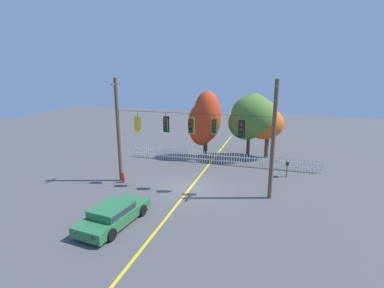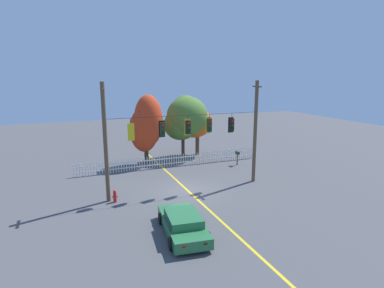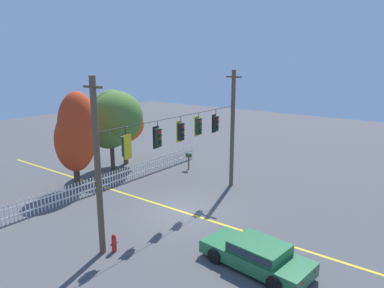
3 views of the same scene
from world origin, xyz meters
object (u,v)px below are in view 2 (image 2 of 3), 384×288
traffic_signal_northbound_primary (232,125)px  traffic_signal_southbound_primary (131,132)px  parked_car (183,223)px  roadside_mailbox (237,154)px  traffic_signal_eastbound_side (162,129)px  autumn_maple_mid (185,117)px  traffic_signal_westbound_side (209,125)px  autumn_maple_near_fence (146,125)px  autumn_oak_far_east (194,121)px  fire_hydrant (115,196)px  traffic_signal_northbound_secondary (188,127)px

traffic_signal_northbound_primary → traffic_signal_southbound_primary: bearing=-179.9°
parked_car → roadside_mailbox: size_ratio=3.65×
traffic_signal_southbound_primary → traffic_signal_eastbound_side: size_ratio=1.02×
traffic_signal_eastbound_side → autumn_maple_mid: (5.01, 9.05, -0.55)m
traffic_signal_southbound_primary → traffic_signal_westbound_side: same height
autumn_maple_near_fence → parked_car: size_ratio=1.34×
traffic_signal_northbound_primary → autumn_maple_mid: 9.07m
autumn_maple_near_fence → autumn_maple_mid: size_ratio=1.04×
autumn_oak_far_east → roadside_mailbox: autumn_oak_far_east is taller
traffic_signal_southbound_primary → autumn_maple_near_fence: 8.42m
autumn_maple_near_fence → traffic_signal_northbound_primary: bearing=-60.3°
traffic_signal_westbound_side → roadside_mailbox: 7.59m
roadside_mailbox → traffic_signal_westbound_side: bearing=-137.7°
autumn_maple_mid → roadside_mailbox: autumn_maple_mid is taller
autumn_oak_far_east → fire_hydrant: autumn_oak_far_east is taller
autumn_oak_far_east → traffic_signal_westbound_side: bearing=-105.5°
autumn_maple_mid → traffic_signal_northbound_primary: bearing=-88.5°
traffic_signal_northbound_secondary → traffic_signal_westbound_side: size_ratio=1.05×
autumn_maple_mid → parked_car: bearing=-110.9°
traffic_signal_northbound_secondary → traffic_signal_northbound_primary: bearing=-0.0°
traffic_signal_eastbound_side → traffic_signal_northbound_secondary: 1.84m
autumn_maple_near_fence → roadside_mailbox: 8.70m
traffic_signal_eastbound_side → fire_hydrant: (-3.40, -0.35, -4.16)m
parked_car → roadside_mailbox: roadside_mailbox is taller
traffic_signal_westbound_side → autumn_maple_near_fence: size_ratio=0.21×
traffic_signal_southbound_primary → traffic_signal_northbound_secondary: bearing=0.3°
parked_car → fire_hydrant: (-2.65, 5.67, -0.20)m
traffic_signal_northbound_primary → roadside_mailbox: (3.15, 4.51, -3.48)m
autumn_maple_near_fence → parked_car: 14.27m
traffic_signal_southbound_primary → roadside_mailbox: traffic_signal_southbound_primary is taller
fire_hydrant → traffic_signal_westbound_side: bearing=3.0°
autumn_maple_near_fence → autumn_maple_mid: (4.21, 1.23, 0.33)m
fire_hydrant → traffic_signal_northbound_secondary: bearing=3.9°
traffic_signal_westbound_side → fire_hydrant: bearing=-177.0°
traffic_signal_eastbound_side → autumn_oak_far_east: (6.13, 9.61, -1.02)m
traffic_signal_northbound_primary → roadside_mailbox: traffic_signal_northbound_primary is taller
traffic_signal_northbound_secondary → roadside_mailbox: 8.70m
fire_hydrant → autumn_maple_mid: bearing=48.2°
traffic_signal_northbound_primary → fire_hydrant: size_ratio=1.74×
roadside_mailbox → traffic_signal_eastbound_side: bearing=-151.8°
autumn_maple_mid → autumn_oak_far_east: autumn_maple_mid is taller
autumn_maple_mid → parked_car: (-5.77, -15.08, -3.41)m
autumn_oak_far_east → fire_hydrant: bearing=-133.7°
traffic_signal_northbound_primary → autumn_maple_near_fence: autumn_maple_near_fence is taller
traffic_signal_westbound_side → autumn_oak_far_east: (2.67, 9.61, -1.09)m
traffic_signal_westbound_side → fire_hydrant: (-6.86, -0.36, -4.23)m
traffic_signal_northbound_secondary → traffic_signal_eastbound_side: bearing=-180.0°
traffic_signal_westbound_side → roadside_mailbox: bearing=42.3°
traffic_signal_northbound_secondary → traffic_signal_westbound_side: 1.62m
autumn_oak_far_east → traffic_signal_eastbound_side: bearing=-122.5°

